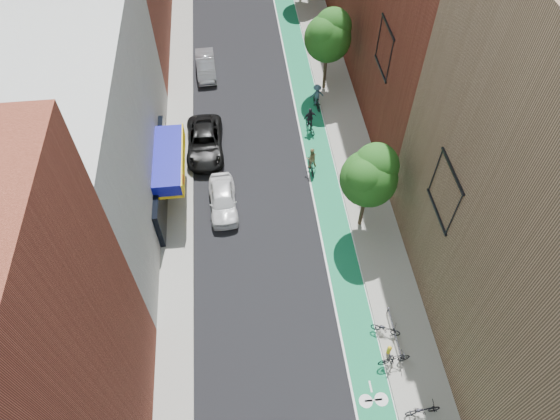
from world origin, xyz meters
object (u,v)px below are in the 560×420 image
object	(u,v)px
parked_car_black	(205,142)
fire_hydrant	(389,350)
parked_car_silver	(206,65)
parked_car_white	(223,200)
cyclist_lane_near	(311,162)
cyclist_lane_far	(317,98)
cyclist_lane_mid	(310,122)

from	to	relation	value
parked_car_black	fire_hydrant	distance (m)	19.05
parked_car_black	parked_car_silver	world-z (taller)	parked_car_black
parked_car_white	parked_car_silver	xyz separation A→B (m)	(-0.86, 14.78, -0.03)
cyclist_lane_near	cyclist_lane_far	size ratio (longest dim) A/B	0.95
parked_car_white	cyclist_lane_mid	world-z (taller)	cyclist_lane_mid
fire_hydrant	cyclist_lane_near	bearing A→B (deg)	98.67
parked_car_silver	fire_hydrant	bearing A→B (deg)	-73.09
parked_car_silver	cyclist_lane_far	bearing A→B (deg)	-35.06
parked_car_white	parked_car_silver	bearing A→B (deg)	91.00
parked_car_black	cyclist_lane_near	distance (m)	7.80
parked_car_black	parked_car_white	bearing A→B (deg)	-78.55
parked_car_white	parked_car_silver	world-z (taller)	parked_car_white
parked_car_silver	cyclist_lane_near	size ratio (longest dim) A/B	2.23
fire_hydrant	parked_car_white	bearing A→B (deg)	126.81
parked_car_silver	cyclist_lane_near	bearing A→B (deg)	-62.33
parked_car_white	cyclist_lane_far	distance (m)	12.09
parked_car_silver	cyclist_lane_near	world-z (taller)	cyclist_lane_near
cyclist_lane_near	cyclist_lane_mid	world-z (taller)	cyclist_lane_mid
cyclist_lane_near	fire_hydrant	world-z (taller)	cyclist_lane_near
cyclist_lane_mid	cyclist_lane_far	size ratio (longest dim) A/B	0.97
parked_car_white	cyclist_lane_mid	bearing A→B (deg)	42.84
parked_car_white	cyclist_lane_far	bearing A→B (deg)	48.45
cyclist_lane_near	cyclist_lane_mid	bearing A→B (deg)	-101.23
cyclist_lane_mid	parked_car_silver	bearing A→B (deg)	-58.59
parked_car_white	parked_car_black	bearing A→B (deg)	98.80
parked_car_black	fire_hydrant	xyz separation A→B (m)	(9.38, -16.58, -0.26)
cyclist_lane_mid	parked_car_white	bearing A→B (deg)	33.07
parked_car_silver	cyclist_lane_near	xyz separation A→B (m)	(7.06, -12.10, 0.10)
cyclist_lane_near	cyclist_lane_mid	distance (m)	4.13
cyclist_lane_mid	cyclist_lane_far	distance (m)	2.75
parked_car_black	parked_car_silver	xyz separation A→B (m)	(0.22, 9.29, -0.05)
cyclist_lane_near	cyclist_lane_far	xyz separation A→B (m)	(1.45, 6.69, 0.10)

